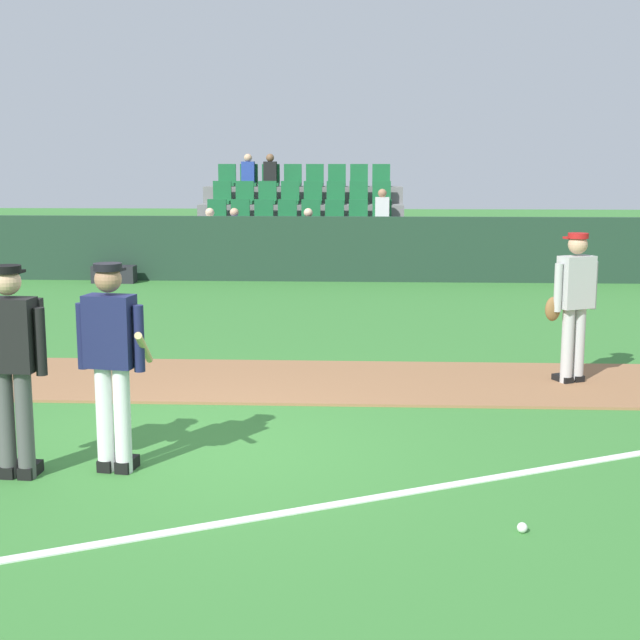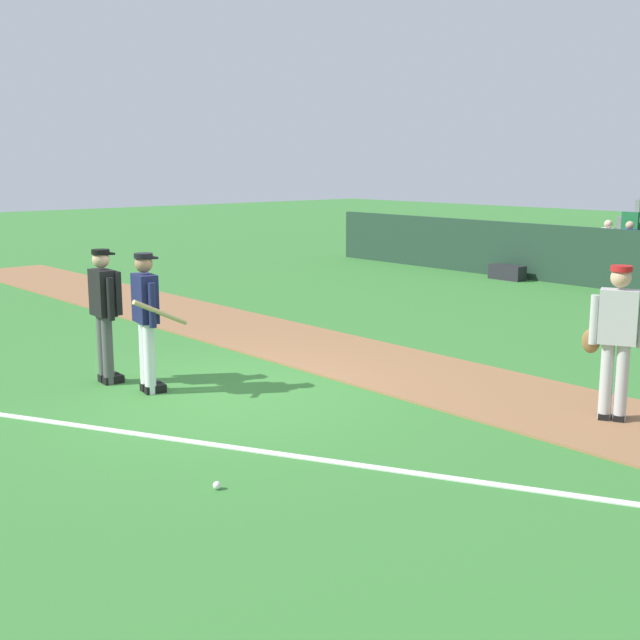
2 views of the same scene
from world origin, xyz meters
TOP-DOWN VIEW (x-y plane):
  - ground_plane at (0.00, 0.00)m, footprint 80.00×80.00m
  - infield_dirt_path at (0.00, 2.53)m, footprint 28.00×2.11m
  - foul_line_chalk at (3.00, -0.50)m, footprint 10.72×5.56m
  - dugout_fence at (0.00, 11.58)m, footprint 20.00×0.16m
  - stadium_bleachers at (-0.01, 13.87)m, footprint 5.00×3.80m
  - batter_navy_jersey at (-0.53, -0.67)m, footprint 0.64×0.80m
  - umpire_home_plate at (-1.30, -0.84)m, footprint 0.59×0.32m
  - runner_grey_jersey at (3.94, 2.59)m, footprint 0.65×0.42m
  - baseball at (2.66, -1.81)m, footprint 0.07×0.07m
  - equipment_bag at (-3.75, 11.13)m, footprint 0.90×0.36m

SIDE VIEW (x-z plane):
  - ground_plane at x=0.00m, z-range 0.00..0.00m
  - foul_line_chalk at x=3.00m, z-range 0.00..0.01m
  - infield_dirt_path at x=0.00m, z-range 0.00..0.03m
  - baseball at x=2.66m, z-range 0.00..0.07m
  - equipment_bag at x=-3.75m, z-range 0.00..0.36m
  - dugout_fence at x=0.00m, z-range 0.00..1.38m
  - stadium_bleachers at x=-0.01m, z-range -0.61..2.09m
  - runner_grey_jersey at x=3.94m, z-range 0.08..1.84m
  - batter_navy_jersey at x=-0.53m, z-range 0.09..1.85m
  - umpire_home_plate at x=-1.30m, z-range 0.12..1.88m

